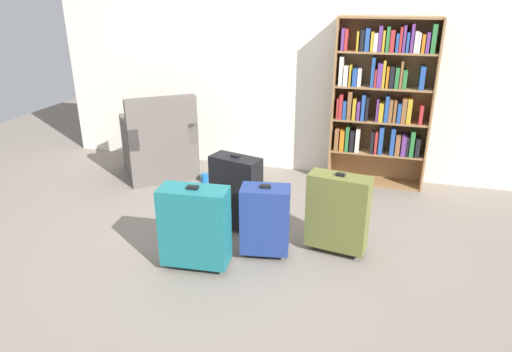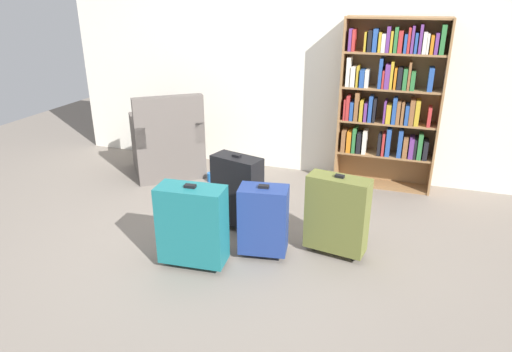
# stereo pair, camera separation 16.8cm
# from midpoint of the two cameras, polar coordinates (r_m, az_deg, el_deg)

# --- Properties ---
(ground_plane) EXTENTS (9.13, 9.13, 0.00)m
(ground_plane) POSITION_cam_midpoint_polar(r_m,az_deg,el_deg) (3.63, -1.77, -8.88)
(ground_plane) COLOR slate
(back_wall) EXTENTS (5.22, 0.10, 2.60)m
(back_wall) POSITION_cam_midpoint_polar(r_m,az_deg,el_deg) (4.94, 5.88, 15.32)
(back_wall) COLOR silver
(back_wall) RESTS_ON ground
(bookshelf) EXTENTS (0.95, 0.27, 1.65)m
(bookshelf) POSITION_cam_midpoint_polar(r_m,az_deg,el_deg) (4.69, 17.24, 9.12)
(bookshelf) COLOR olive
(bookshelf) RESTS_ON ground
(armchair) EXTENTS (0.98, 0.98, 0.90)m
(armchair) POSITION_cam_midpoint_polar(r_m,az_deg,el_deg) (5.04, -10.01, 3.78)
(armchair) COLOR #59514C
(armchair) RESTS_ON ground
(mug) EXTENTS (0.12, 0.08, 0.10)m
(mug) POSITION_cam_midpoint_polar(r_m,az_deg,el_deg) (4.84, -4.60, -0.14)
(mug) COLOR #1959A5
(mug) RESTS_ON ground
(suitcase_navy_blue) EXTENTS (0.38, 0.26, 0.58)m
(suitcase_navy_blue) POSITION_cam_midpoint_polar(r_m,az_deg,el_deg) (3.39, 2.36, -5.47)
(suitcase_navy_blue) COLOR navy
(suitcase_navy_blue) RESTS_ON ground
(suitcase_black) EXTENTS (0.45, 0.29, 0.66)m
(suitcase_black) POSITION_cam_midpoint_polar(r_m,az_deg,el_deg) (3.77, -1.07, -1.84)
(suitcase_black) COLOR black
(suitcase_black) RESTS_ON ground
(suitcase_teal) EXTENTS (0.49, 0.26, 0.64)m
(suitcase_teal) POSITION_cam_midpoint_polar(r_m,az_deg,el_deg) (3.27, -6.46, -6.04)
(suitcase_teal) COLOR #19666B
(suitcase_teal) RESTS_ON ground
(suitcase_olive) EXTENTS (0.47, 0.25, 0.65)m
(suitcase_olive) POSITION_cam_midpoint_polar(r_m,az_deg,el_deg) (3.45, 11.41, -4.67)
(suitcase_olive) COLOR brown
(suitcase_olive) RESTS_ON ground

